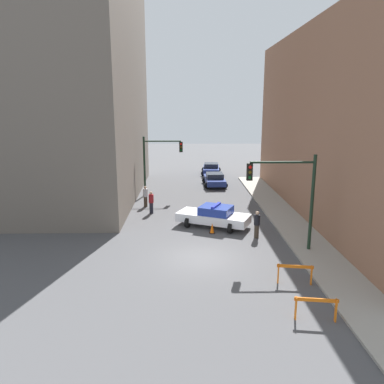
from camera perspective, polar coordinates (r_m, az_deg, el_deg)
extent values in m
plane|color=#4C4C4F|center=(19.95, 1.54, -9.97)|extent=(120.00, 120.00, 0.00)
cube|color=#9E998E|center=(21.13, 18.81, -9.17)|extent=(2.40, 44.00, 0.12)
cube|color=#6B6056|center=(34.23, -20.82, 14.99)|extent=(14.00, 20.00, 18.89)
cylinder|color=black|center=(20.97, 17.81, -1.61)|extent=(0.18, 0.18, 5.20)
cylinder|color=black|center=(20.05, 13.63, 4.42)|extent=(3.40, 0.12, 0.12)
cube|color=black|center=(19.76, 8.77, 3.05)|extent=(0.30, 0.22, 0.90)
sphere|color=red|center=(19.58, 8.87, 3.75)|extent=(0.18, 0.18, 0.18)
sphere|color=#4C3D0C|center=(19.62, 8.84, 2.98)|extent=(0.18, 0.18, 0.18)
sphere|color=#0C4219|center=(19.67, 8.82, 2.20)|extent=(0.18, 0.18, 0.18)
cylinder|color=black|center=(32.98, -7.25, 3.88)|extent=(0.18, 0.18, 5.20)
cylinder|color=black|center=(32.57, -4.54, 7.73)|extent=(3.20, 0.12, 0.12)
cube|color=black|center=(32.57, -1.69, 6.88)|extent=(0.30, 0.22, 0.90)
sphere|color=red|center=(32.39, -1.70, 7.33)|extent=(0.18, 0.18, 0.18)
sphere|color=#4C3D0C|center=(32.42, -1.69, 6.85)|extent=(0.18, 0.18, 0.18)
sphere|color=#0C4219|center=(32.45, -1.69, 6.38)|extent=(0.18, 0.18, 0.18)
cube|color=white|center=(24.68, 3.24, -3.92)|extent=(5.04, 3.63, 0.55)
cube|color=navy|center=(24.47, 3.67, -2.77)|extent=(2.47, 2.30, 0.52)
cylinder|color=black|center=(24.53, -0.67, -4.68)|extent=(0.47, 0.69, 0.66)
cylinder|color=black|center=(26.02, 0.86, -3.63)|extent=(0.47, 0.69, 0.66)
cylinder|color=black|center=(23.55, 5.86, -5.51)|extent=(0.47, 0.69, 0.66)
cylinder|color=black|center=(25.11, 7.03, -4.36)|extent=(0.47, 0.69, 0.66)
cube|color=#2633BF|center=(24.38, 3.68, -2.05)|extent=(0.75, 1.34, 0.12)
cube|color=navy|center=(37.17, 3.45, 1.81)|extent=(1.93, 4.35, 0.52)
cube|color=#232833|center=(36.91, 3.49, 2.52)|extent=(1.64, 1.85, 0.48)
cylinder|color=black|center=(38.44, 2.00, 1.81)|extent=(0.63, 0.24, 0.62)
cylinder|color=black|center=(38.61, 4.45, 1.83)|extent=(0.63, 0.24, 0.62)
cylinder|color=black|center=(35.84, 2.36, 0.98)|extent=(0.63, 0.24, 0.62)
cylinder|color=black|center=(36.03, 4.98, 1.00)|extent=(0.63, 0.24, 0.62)
cube|color=navy|center=(43.51, 2.93, 3.47)|extent=(2.11, 4.42, 0.52)
cube|color=#232833|center=(43.26, 2.94, 4.09)|extent=(1.71, 1.92, 0.48)
cylinder|color=black|center=(44.88, 1.88, 3.44)|extent=(0.63, 0.26, 0.62)
cylinder|color=black|center=(44.88, 3.99, 3.41)|extent=(0.63, 0.26, 0.62)
cylinder|color=black|center=(42.25, 1.80, 2.84)|extent=(0.63, 0.26, 0.62)
cylinder|color=black|center=(42.25, 4.05, 2.81)|extent=(0.63, 0.26, 0.62)
cylinder|color=black|center=(27.81, -6.21, -2.44)|extent=(0.36, 0.36, 0.82)
cylinder|color=maroon|center=(27.62, -6.25, -1.00)|extent=(0.46, 0.46, 0.62)
sphere|color=tan|center=(27.53, -6.27, -0.15)|extent=(0.28, 0.28, 0.22)
cylinder|color=#382D23|center=(29.69, -7.09, -1.46)|extent=(0.39, 0.39, 0.82)
cylinder|color=#B2B2B7|center=(29.52, -7.12, -0.11)|extent=(0.51, 0.51, 0.62)
sphere|color=tan|center=(29.43, -7.15, 0.69)|extent=(0.31, 0.31, 0.22)
cylinder|color=#382D23|center=(22.97, 9.81, -5.91)|extent=(0.29, 0.29, 0.82)
cylinder|color=black|center=(22.75, 9.88, -4.20)|extent=(0.37, 0.37, 0.62)
sphere|color=tan|center=(22.63, 9.92, -3.18)|extent=(0.22, 0.22, 0.22)
cube|color=orange|center=(15.01, 18.44, -15.35)|extent=(1.59, 0.27, 0.14)
cube|color=orange|center=(15.06, 15.53, -16.68)|extent=(0.07, 0.17, 0.90)
cube|color=orange|center=(15.35, 21.07, -16.50)|extent=(0.07, 0.17, 0.90)
cube|color=orange|center=(17.53, 15.46, -10.89)|extent=(1.59, 0.28, 0.14)
cube|color=orange|center=(17.59, 13.01, -12.01)|extent=(0.07, 0.17, 0.90)
cube|color=orange|center=(17.80, 17.73, -12.00)|extent=(0.07, 0.17, 0.90)
cube|color=black|center=(23.59, 3.08, -6.23)|extent=(0.36, 0.36, 0.04)
cone|color=#F2600C|center=(23.48, 3.09, -5.47)|extent=(0.28, 0.28, 0.62)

